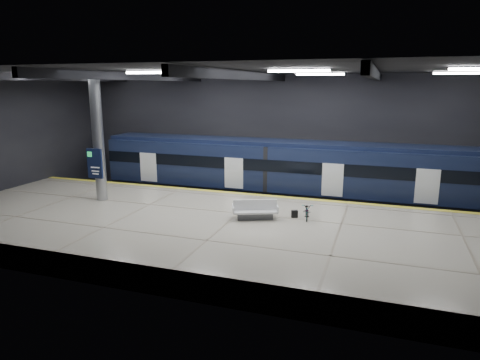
% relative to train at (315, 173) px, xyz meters
% --- Properties ---
extents(ground, '(30.00, 30.00, 0.00)m').
position_rel_train_xyz_m(ground, '(-2.73, -5.50, -2.06)').
color(ground, black).
rests_on(ground, ground).
extents(room_shell, '(30.10, 16.10, 8.05)m').
position_rel_train_xyz_m(room_shell, '(-2.73, -5.49, 3.66)').
color(room_shell, black).
rests_on(room_shell, ground).
extents(platform, '(30.00, 11.00, 1.10)m').
position_rel_train_xyz_m(platform, '(-2.73, -8.00, -1.51)').
color(platform, beige).
rests_on(platform, ground).
extents(safety_strip, '(30.00, 0.40, 0.01)m').
position_rel_train_xyz_m(safety_strip, '(-2.73, -2.75, -0.95)').
color(safety_strip, yellow).
rests_on(safety_strip, platform).
extents(rails, '(30.00, 1.52, 0.16)m').
position_rel_train_xyz_m(rails, '(-2.73, 0.00, -1.98)').
color(rails, gray).
rests_on(rails, ground).
extents(train, '(29.40, 2.84, 3.79)m').
position_rel_train_xyz_m(train, '(0.00, 0.00, 0.00)').
color(train, black).
rests_on(train, ground).
extents(bench, '(2.31, 1.63, 0.94)m').
position_rel_train_xyz_m(bench, '(-1.69, -7.13, -0.63)').
color(bench, '#595B60').
rests_on(bench, platform).
extents(bicycle, '(0.79, 1.56, 0.78)m').
position_rel_train_xyz_m(bicycle, '(0.64, -6.30, -0.57)').
color(bicycle, '#99999E').
rests_on(bicycle, platform).
extents(pannier_bag, '(0.35, 0.28, 0.35)m').
position_rel_train_xyz_m(pannier_bag, '(0.04, -6.30, -0.78)').
color(pannier_bag, black).
rests_on(pannier_bag, platform).
extents(info_column, '(0.90, 0.78, 6.90)m').
position_rel_train_xyz_m(info_column, '(-10.73, -6.52, 2.40)').
color(info_column, '#9EA0A5').
rests_on(info_column, platform).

